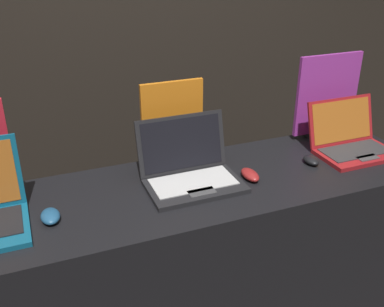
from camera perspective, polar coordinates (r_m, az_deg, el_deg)
wall_back at (r=2.93m, az=-9.29°, el=15.71°), size 8.00×0.05×2.80m
display_counter at (r=2.19m, az=0.41°, el=-14.71°), size 2.18×0.61×0.94m
mouse_front at (r=1.76m, az=-17.55°, el=-7.60°), size 0.07×0.11×0.04m
laptop_middle at (r=1.91m, az=-0.30°, el=-1.97°), size 0.40×0.32×0.26m
mouse_middle at (r=1.97m, az=7.38°, el=-2.69°), size 0.06×0.12×0.04m
promo_stand_middle at (r=2.04m, az=-2.49°, el=3.64°), size 0.29×0.07×0.39m
laptop_back at (r=2.33m, az=19.52°, el=1.54°), size 0.37×0.30×0.24m
mouse_back at (r=2.16m, az=14.89°, el=-0.84°), size 0.06×0.09×0.03m
promo_stand_back at (r=2.43m, az=16.74°, el=6.77°), size 0.36×0.07×0.43m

